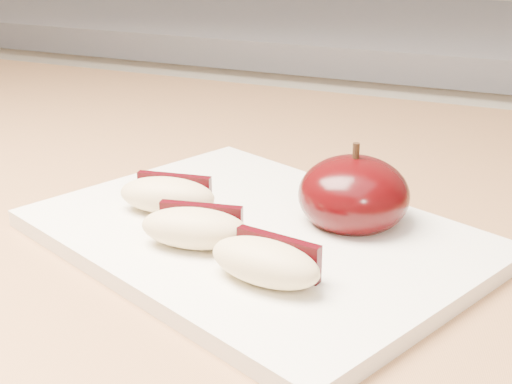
% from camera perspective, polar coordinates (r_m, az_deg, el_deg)
% --- Properties ---
extents(back_cabinet, '(2.40, 0.62, 0.94)m').
position_cam_1_polar(back_cabinet, '(1.34, 16.37, -7.39)').
color(back_cabinet, silver).
rests_on(back_cabinet, ground).
extents(cutting_board, '(0.33, 0.29, 0.01)m').
position_cam_1_polar(cutting_board, '(0.46, 0.00, -3.52)').
color(cutting_board, white).
rests_on(cutting_board, island_counter).
extents(apple_half, '(0.08, 0.08, 0.06)m').
position_cam_1_polar(apple_half, '(0.47, 7.81, -0.23)').
color(apple_half, black).
rests_on(apple_half, cutting_board).
extents(apple_wedge_a, '(0.07, 0.04, 0.02)m').
position_cam_1_polar(apple_wedge_a, '(0.49, -7.05, -0.22)').
color(apple_wedge_a, beige).
rests_on(apple_wedge_a, cutting_board).
extents(apple_wedge_b, '(0.07, 0.04, 0.02)m').
position_cam_1_polar(apple_wedge_b, '(0.43, -4.87, -2.84)').
color(apple_wedge_b, beige).
rests_on(apple_wedge_b, cutting_board).
extents(apple_wedge_c, '(0.07, 0.04, 0.02)m').
position_cam_1_polar(apple_wedge_c, '(0.39, 0.84, -5.56)').
color(apple_wedge_c, beige).
rests_on(apple_wedge_c, cutting_board).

